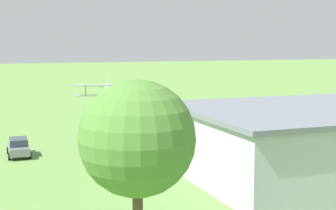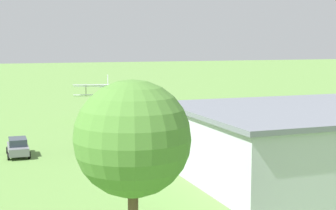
{
  "view_description": "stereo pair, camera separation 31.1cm",
  "coord_description": "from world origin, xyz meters",
  "px_view_note": "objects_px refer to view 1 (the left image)",
  "views": [
    {
      "loc": [
        24.54,
        73.3,
        10.31
      ],
      "look_at": [
        2.02,
        16.09,
        2.79
      ],
      "focal_mm": 53.91,
      "sensor_mm": 36.0,
      "label": 1
    },
    {
      "loc": [
        24.25,
        73.42,
        10.31
      ],
      "look_at": [
        2.02,
        16.09,
        2.79
      ],
      "focal_mm": 53.91,
      "sensor_mm": 36.0,
      "label": 2
    }
  ],
  "objects_px": {
    "person_crossing_taxiway": "(265,123)",
    "car_grey": "(19,147)",
    "person_by_parked_cars": "(146,129)",
    "car_black": "(98,142)",
    "person_beside_truck": "(235,124)",
    "person_at_fence_line": "(329,123)",
    "biplane": "(108,92)",
    "tree_near_perimeter_road": "(137,139)",
    "car_white": "(160,138)"
  },
  "relations": [
    {
      "from": "car_black",
      "to": "person_crossing_taxiway",
      "type": "bearing_deg",
      "value": -168.09
    },
    {
      "from": "car_grey",
      "to": "tree_near_perimeter_road",
      "type": "relative_size",
      "value": 0.48
    },
    {
      "from": "person_by_parked_cars",
      "to": "car_black",
      "type": "bearing_deg",
      "value": 39.52
    },
    {
      "from": "car_black",
      "to": "person_beside_truck",
      "type": "height_order",
      "value": "person_beside_truck"
    },
    {
      "from": "car_white",
      "to": "person_by_parked_cars",
      "type": "bearing_deg",
      "value": -95.66
    },
    {
      "from": "biplane",
      "to": "person_by_parked_cars",
      "type": "relative_size",
      "value": 5.7
    },
    {
      "from": "car_white",
      "to": "person_by_parked_cars",
      "type": "relative_size",
      "value": 2.8
    },
    {
      "from": "car_grey",
      "to": "tree_near_perimeter_road",
      "type": "xyz_separation_m",
      "value": [
        -2.69,
        27.11,
        5.38
      ]
    },
    {
      "from": "car_grey",
      "to": "person_crossing_taxiway",
      "type": "height_order",
      "value": "car_grey"
    },
    {
      "from": "person_crossing_taxiway",
      "to": "person_by_parked_cars",
      "type": "height_order",
      "value": "person_by_parked_cars"
    },
    {
      "from": "car_white",
      "to": "person_crossing_taxiway",
      "type": "distance_m",
      "value": 16.34
    },
    {
      "from": "car_grey",
      "to": "person_by_parked_cars",
      "type": "bearing_deg",
      "value": -159.29
    },
    {
      "from": "person_by_parked_cars",
      "to": "biplane",
      "type": "bearing_deg",
      "value": -87.74
    },
    {
      "from": "person_crossing_taxiway",
      "to": "car_grey",
      "type": "bearing_deg",
      "value": 8.48
    },
    {
      "from": "car_black",
      "to": "car_grey",
      "type": "height_order",
      "value": "car_grey"
    },
    {
      "from": "biplane",
      "to": "person_beside_truck",
      "type": "bearing_deg",
      "value": 126.45
    },
    {
      "from": "biplane",
      "to": "person_by_parked_cars",
      "type": "bearing_deg",
      "value": 92.26
    },
    {
      "from": "person_crossing_taxiway",
      "to": "tree_near_perimeter_road",
      "type": "distance_m",
      "value": 41.46
    },
    {
      "from": "biplane",
      "to": "car_grey",
      "type": "height_order",
      "value": "biplane"
    },
    {
      "from": "car_black",
      "to": "person_at_fence_line",
      "type": "distance_m",
      "value": 28.33
    },
    {
      "from": "biplane",
      "to": "car_white",
      "type": "height_order",
      "value": "biplane"
    },
    {
      "from": "car_black",
      "to": "person_crossing_taxiway",
      "type": "xyz_separation_m",
      "value": [
        -21.73,
        -4.58,
        -0.03
      ]
    },
    {
      "from": "car_black",
      "to": "car_white",
      "type": "bearing_deg",
      "value": 175.12
    },
    {
      "from": "car_black",
      "to": "car_grey",
      "type": "bearing_deg",
      "value": -1.85
    },
    {
      "from": "person_crossing_taxiway",
      "to": "car_black",
      "type": "bearing_deg",
      "value": 11.91
    },
    {
      "from": "car_grey",
      "to": "person_beside_truck",
      "type": "bearing_deg",
      "value": -170.04
    },
    {
      "from": "biplane",
      "to": "person_beside_truck",
      "type": "relative_size",
      "value": 5.76
    },
    {
      "from": "person_beside_truck",
      "to": "person_by_parked_cars",
      "type": "distance_m",
      "value": 10.85
    },
    {
      "from": "person_at_fence_line",
      "to": "person_crossing_taxiway",
      "type": "bearing_deg",
      "value": -28.43
    },
    {
      "from": "person_by_parked_cars",
      "to": "person_beside_truck",
      "type": "bearing_deg",
      "value": 174.8
    },
    {
      "from": "biplane",
      "to": "person_by_parked_cars",
      "type": "xyz_separation_m",
      "value": [
        -0.57,
        14.42,
        -2.86
      ]
    },
    {
      "from": "car_white",
      "to": "person_by_parked_cars",
      "type": "distance_m",
      "value": 6.18
    },
    {
      "from": "person_beside_truck",
      "to": "car_grey",
      "type": "bearing_deg",
      "value": 9.96
    },
    {
      "from": "person_by_parked_cars",
      "to": "car_white",
      "type": "bearing_deg",
      "value": 84.34
    },
    {
      "from": "car_grey",
      "to": "person_crossing_taxiway",
      "type": "distance_m",
      "value": 29.47
    },
    {
      "from": "biplane",
      "to": "person_beside_truck",
      "type": "xyz_separation_m",
      "value": [
        -11.38,
        15.4,
        -2.87
      ]
    },
    {
      "from": "biplane",
      "to": "person_crossing_taxiway",
      "type": "bearing_deg",
      "value": 135.05
    },
    {
      "from": "biplane",
      "to": "tree_near_perimeter_road",
      "type": "height_order",
      "value": "tree_near_perimeter_road"
    },
    {
      "from": "person_at_fence_line",
      "to": "car_black",
      "type": "bearing_deg",
      "value": 2.06
    },
    {
      "from": "person_beside_truck",
      "to": "person_crossing_taxiway",
      "type": "height_order",
      "value": "person_beside_truck"
    },
    {
      "from": "person_by_parked_cars",
      "to": "person_at_fence_line",
      "type": "height_order",
      "value": "person_at_fence_line"
    },
    {
      "from": "biplane",
      "to": "tree_near_perimeter_road",
      "type": "bearing_deg",
      "value": 76.84
    },
    {
      "from": "person_beside_truck",
      "to": "person_by_parked_cars",
      "type": "bearing_deg",
      "value": -5.2
    },
    {
      "from": "biplane",
      "to": "car_white",
      "type": "bearing_deg",
      "value": 89.88
    },
    {
      "from": "biplane",
      "to": "car_black",
      "type": "xyz_separation_m",
      "value": [
        6.24,
        20.04,
        -2.86
      ]
    },
    {
      "from": "person_beside_truck",
      "to": "person_by_parked_cars",
      "type": "height_order",
      "value": "person_by_parked_cars"
    },
    {
      "from": "car_black",
      "to": "person_beside_truck",
      "type": "xyz_separation_m",
      "value": [
        -17.62,
        -4.64,
        -0.01
      ]
    },
    {
      "from": "biplane",
      "to": "car_grey",
      "type": "distance_m",
      "value": 24.22
    },
    {
      "from": "person_crossing_taxiway",
      "to": "tree_near_perimeter_road",
      "type": "xyz_separation_m",
      "value": [
        26.45,
        31.45,
        5.43
      ]
    },
    {
      "from": "person_beside_truck",
      "to": "tree_near_perimeter_road",
      "type": "height_order",
      "value": "tree_near_perimeter_road"
    }
  ]
}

